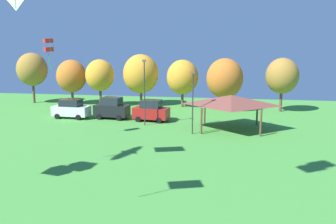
% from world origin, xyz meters
% --- Properties ---
extents(kite_flying_6, '(0.95, 0.95, 2.64)m').
position_xyz_m(kite_flying_6, '(-11.44, 30.45, 8.59)').
color(kite_flying_6, red).
extents(parked_car_leftmost, '(4.48, 2.18, 2.28)m').
position_xyz_m(parked_car_leftmost, '(-14.41, 40.57, 1.13)').
color(parked_car_leftmost, silver).
rests_on(parked_car_leftmost, ground).
extents(parked_car_second_from_left, '(4.18, 2.38, 2.57)m').
position_xyz_m(parked_car_second_from_left, '(-9.52, 41.10, 1.25)').
color(parked_car_second_from_left, black).
rests_on(parked_car_second_from_left, ground).
extents(parked_car_third_from_left, '(4.23, 2.50, 2.45)m').
position_xyz_m(parked_car_third_from_left, '(-4.62, 40.55, 1.20)').
color(parked_car_third_from_left, maroon).
rests_on(parked_car_third_from_left, ground).
extents(park_pavilion, '(7.33, 6.12, 3.60)m').
position_xyz_m(park_pavilion, '(4.35, 37.81, 3.08)').
color(park_pavilion, brown).
rests_on(park_pavilion, ground).
extents(light_post_0, '(0.36, 0.20, 7.10)m').
position_xyz_m(light_post_0, '(-4.83, 38.27, 3.96)').
color(light_post_0, '#2D2D33').
rests_on(light_post_0, ground).
extents(light_post_1, '(0.36, 0.20, 6.15)m').
position_xyz_m(light_post_1, '(0.66, 35.25, 3.47)').
color(light_post_1, '#2D2D33').
rests_on(light_post_1, ground).
extents(treeline_tree_0, '(4.47, 4.47, 7.52)m').
position_xyz_m(treeline_tree_0, '(-24.97, 50.52, 5.05)').
color(treeline_tree_0, brown).
rests_on(treeline_tree_0, ground).
extents(treeline_tree_1, '(4.34, 4.34, 6.54)m').
position_xyz_m(treeline_tree_1, '(-18.70, 50.39, 4.14)').
color(treeline_tree_1, brown).
rests_on(treeline_tree_1, ground).
extents(treeline_tree_2, '(4.04, 4.04, 6.67)m').
position_xyz_m(treeline_tree_2, '(-13.88, 49.19, 4.43)').
color(treeline_tree_2, brown).
rests_on(treeline_tree_2, ground).
extents(treeline_tree_3, '(5.05, 5.05, 7.36)m').
position_xyz_m(treeline_tree_3, '(-8.37, 50.89, 4.57)').
color(treeline_tree_3, brown).
rests_on(treeline_tree_3, ground).
extents(treeline_tree_4, '(4.41, 4.41, 6.64)m').
position_xyz_m(treeline_tree_4, '(-2.33, 50.72, 4.21)').
color(treeline_tree_4, brown).
rests_on(treeline_tree_4, ground).
extents(treeline_tree_5, '(4.79, 4.79, 6.95)m').
position_xyz_m(treeline_tree_5, '(3.52, 48.63, 4.31)').
color(treeline_tree_5, brown).
rests_on(treeline_tree_5, ground).
extents(treeline_tree_6, '(4.22, 4.22, 7.02)m').
position_xyz_m(treeline_tree_6, '(10.88, 49.35, 4.68)').
color(treeline_tree_6, brown).
rests_on(treeline_tree_6, ground).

